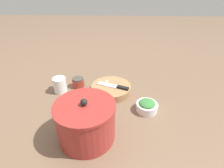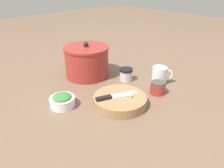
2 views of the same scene
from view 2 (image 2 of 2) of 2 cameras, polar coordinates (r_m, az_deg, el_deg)
The scene contains 9 objects.
ground_plane at distance 1.05m, azimuth 2.08°, elevation -3.58°, with size 5.00×5.00×0.00m, color brown.
cutting_board at distance 0.98m, azimuth 2.09°, elevation -4.32°, with size 0.24×0.24×0.04m.
chef_knife at distance 0.96m, azimuth 0.64°, elevation -3.23°, with size 0.19×0.10×0.01m.
garlic_cloves at distance 0.98m, azimuth 4.51°, elevation -2.68°, with size 0.05×0.05×0.02m.
herb_bowl at distance 1.00m, azimuth -12.85°, elevation -4.19°, with size 0.11×0.11×0.06m.
spice_jar at distance 1.21m, azimuth 3.69°, elevation 2.52°, with size 0.07×0.07×0.07m.
coffee_mug at distance 1.19m, azimuth 12.41°, elevation 2.26°, with size 0.10×0.09×0.09m.
honey_jar at distance 1.10m, azimuth 11.85°, elevation -0.96°, with size 0.08×0.08×0.06m.
stock_pot at distance 1.25m, azimuth -6.60°, elevation 5.89°, with size 0.25×0.25×0.20m.
Camera 2 is at (-0.65, -0.63, 0.53)m, focal length 35.00 mm.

